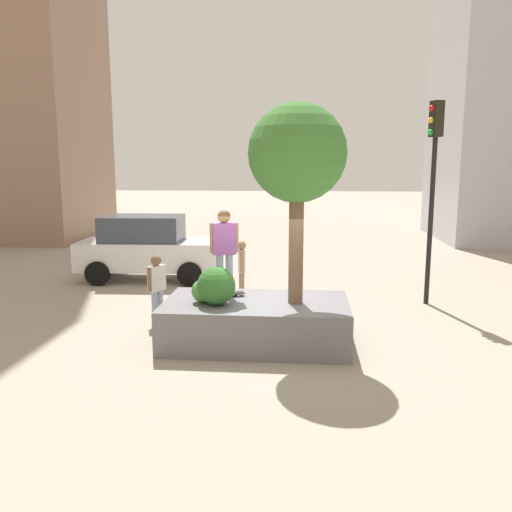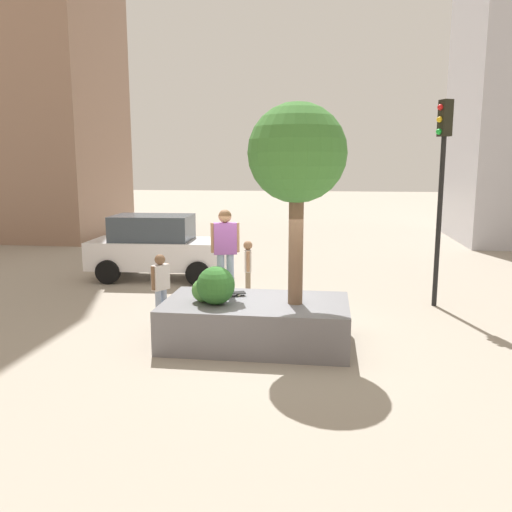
{
  "view_description": "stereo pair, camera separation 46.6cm",
  "coord_description": "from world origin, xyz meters",
  "px_view_note": "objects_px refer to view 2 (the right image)",
  "views": [
    {
      "loc": [
        0.62,
        -10.04,
        3.5
      ],
      "look_at": [
        -0.26,
        -0.12,
        1.76
      ],
      "focal_mm": 36.78,
      "sensor_mm": 36.0,
      "label": 1
    },
    {
      "loc": [
        1.09,
        -9.98,
        3.5
      ],
      "look_at": [
        -0.26,
        -0.12,
        1.76
      ],
      "focal_mm": 36.78,
      "sensor_mm": 36.0,
      "label": 2
    }
  ],
  "objects_px": {
    "plaza_tree": "(297,156)",
    "pedestrian_crossing": "(248,265)",
    "skateboarder": "(225,245)",
    "planter_ledge": "(256,322)",
    "police_car": "(158,247)",
    "skateboard": "(226,294)",
    "bystander_watching": "(161,283)",
    "traffic_light_corner": "(442,169)"
  },
  "relations": [
    {
      "from": "skateboarder",
      "to": "bystander_watching",
      "type": "bearing_deg",
      "value": 151.2
    },
    {
      "from": "police_car",
      "to": "bystander_watching",
      "type": "height_order",
      "value": "police_car"
    },
    {
      "from": "skateboarder",
      "to": "pedestrian_crossing",
      "type": "distance_m",
      "value": 3.38
    },
    {
      "from": "planter_ledge",
      "to": "traffic_light_corner",
      "type": "distance_m",
      "value": 6.05
    },
    {
      "from": "skateboard",
      "to": "pedestrian_crossing",
      "type": "xyz_separation_m",
      "value": [
        -0.03,
        3.23,
        -0.03
      ]
    },
    {
      "from": "police_car",
      "to": "skateboarder",
      "type": "bearing_deg",
      "value": -59.06
    },
    {
      "from": "skateboarder",
      "to": "traffic_light_corner",
      "type": "distance_m",
      "value": 5.83
    },
    {
      "from": "planter_ledge",
      "to": "pedestrian_crossing",
      "type": "bearing_deg",
      "value": 101.18
    },
    {
      "from": "plaza_tree",
      "to": "skateboarder",
      "type": "distance_m",
      "value": 2.29
    },
    {
      "from": "plaza_tree",
      "to": "traffic_light_corner",
      "type": "bearing_deg",
      "value": 46.38
    },
    {
      "from": "planter_ledge",
      "to": "traffic_light_corner",
      "type": "height_order",
      "value": "traffic_light_corner"
    },
    {
      "from": "skateboard",
      "to": "pedestrian_crossing",
      "type": "height_order",
      "value": "pedestrian_crossing"
    },
    {
      "from": "police_car",
      "to": "bystander_watching",
      "type": "relative_size",
      "value": 2.82
    },
    {
      "from": "skateboarder",
      "to": "bystander_watching",
      "type": "distance_m",
      "value": 2.16
    },
    {
      "from": "plaza_tree",
      "to": "pedestrian_crossing",
      "type": "distance_m",
      "value": 4.75
    },
    {
      "from": "skateboard",
      "to": "traffic_light_corner",
      "type": "xyz_separation_m",
      "value": [
        4.71,
        3.1,
        2.47
      ]
    },
    {
      "from": "plaza_tree",
      "to": "planter_ledge",
      "type": "bearing_deg",
      "value": 175.92
    },
    {
      "from": "traffic_light_corner",
      "to": "bystander_watching",
      "type": "distance_m",
      "value": 7.19
    },
    {
      "from": "plaza_tree",
      "to": "skateboarder",
      "type": "xyz_separation_m",
      "value": [
        -1.43,
        0.34,
        -1.75
      ]
    },
    {
      "from": "planter_ledge",
      "to": "pedestrian_crossing",
      "type": "xyz_separation_m",
      "value": [
        -0.69,
        3.51,
        0.46
      ]
    },
    {
      "from": "skateboarder",
      "to": "police_car",
      "type": "relative_size",
      "value": 0.39
    },
    {
      "from": "traffic_light_corner",
      "to": "skateboarder",
      "type": "bearing_deg",
      "value": -146.65
    },
    {
      "from": "plaza_tree",
      "to": "bystander_watching",
      "type": "xyz_separation_m",
      "value": [
        -3.09,
        1.26,
        -2.78
      ]
    },
    {
      "from": "police_car",
      "to": "planter_ledge",
      "type": "bearing_deg",
      "value": -55.5
    },
    {
      "from": "planter_ledge",
      "to": "police_car",
      "type": "distance_m",
      "value": 6.76
    },
    {
      "from": "bystander_watching",
      "to": "pedestrian_crossing",
      "type": "bearing_deg",
      "value": 54.77
    },
    {
      "from": "plaza_tree",
      "to": "skateboarder",
      "type": "height_order",
      "value": "plaza_tree"
    },
    {
      "from": "police_car",
      "to": "pedestrian_crossing",
      "type": "height_order",
      "value": "police_car"
    },
    {
      "from": "plaza_tree",
      "to": "skateboard",
      "type": "bearing_deg",
      "value": 166.49
    },
    {
      "from": "plaza_tree",
      "to": "bystander_watching",
      "type": "distance_m",
      "value": 4.34
    },
    {
      "from": "skateboard",
      "to": "bystander_watching",
      "type": "height_order",
      "value": "bystander_watching"
    },
    {
      "from": "plaza_tree",
      "to": "police_car",
      "type": "height_order",
      "value": "plaza_tree"
    },
    {
      "from": "skateboarder",
      "to": "pedestrian_crossing",
      "type": "height_order",
      "value": "skateboarder"
    },
    {
      "from": "planter_ledge",
      "to": "police_car",
      "type": "xyz_separation_m",
      "value": [
        -3.81,
        5.55,
        0.57
      ]
    },
    {
      "from": "traffic_light_corner",
      "to": "police_car",
      "type": "bearing_deg",
      "value": 164.63
    },
    {
      "from": "plaza_tree",
      "to": "pedestrian_crossing",
      "type": "bearing_deg",
      "value": 112.3
    },
    {
      "from": "pedestrian_crossing",
      "to": "skateboarder",
      "type": "bearing_deg",
      "value": -89.39
    },
    {
      "from": "planter_ledge",
      "to": "plaza_tree",
      "type": "xyz_separation_m",
      "value": [
        0.77,
        -0.05,
        3.23
      ]
    },
    {
      "from": "police_car",
      "to": "pedestrian_crossing",
      "type": "relative_size",
      "value": 2.82
    },
    {
      "from": "skateboarder",
      "to": "police_car",
      "type": "xyz_separation_m",
      "value": [
        -3.15,
        5.26,
        -0.91
      ]
    },
    {
      "from": "planter_ledge",
      "to": "bystander_watching",
      "type": "xyz_separation_m",
      "value": [
        -2.33,
        1.2,
        0.46
      ]
    },
    {
      "from": "plaza_tree",
      "to": "pedestrian_crossing",
      "type": "height_order",
      "value": "plaza_tree"
    }
  ]
}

